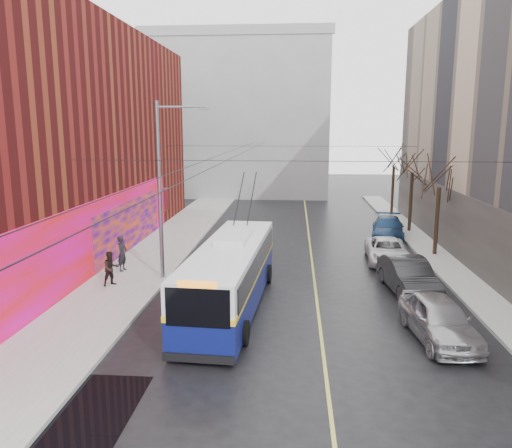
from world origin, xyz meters
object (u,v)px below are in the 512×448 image
Objects in this scene: parked_car_c at (387,251)px; following_car at (254,237)px; trolleybus at (230,274)px; tree_mid at (413,162)px; parked_car_b at (408,276)px; parked_car_a at (439,319)px; pedestrian_b at (111,268)px; streetlight_pole at (163,186)px; pedestrian_a at (122,253)px; tree_far at (394,158)px; tree_near at (440,175)px; parked_car_d at (388,228)px.

parked_car_c is 1.04× the size of following_car.
tree_mid is at bearing 59.44° from trolleybus.
following_car is (-7.98, 8.02, -0.02)m from parked_car_b.
parked_car_a is at bearing -96.85° from parked_car_b.
pedestrian_b is (-14.22, 4.92, 0.19)m from parked_car_a.
streetlight_pole reaches higher than following_car.
trolleybus reaches higher than parked_car_a.
pedestrian_a is (-14.54, 7.44, 0.29)m from parked_car_a.
tree_far is 26.31m from pedestrian_a.
tree_far is 1.33× the size of parked_car_c.
trolleybus reaches higher than pedestrian_a.
parked_car_c is 15.44m from pedestrian_b.
trolleybus reaches higher than pedestrian_b.
parked_car_c is (-3.16, -1.63, -4.29)m from tree_near.
parked_car_a is 15.56m from following_car.
tree_near is 0.96× the size of tree_mid.
parked_car_d is (-2.00, -9.35, -4.38)m from tree_far.
parked_car_c is (-3.16, -8.63, -4.57)m from tree_mid.
parked_car_a is 16.33m from pedestrian_a.
tree_mid is at bearing 90.00° from tree_near.
streetlight_pole is 1.41× the size of tree_near.
tree_near is at bearing 30.66° from parked_car_c.
tree_far reaches higher than parked_car_b.
pedestrian_b is at bearing 154.94° from parked_car_a.
parked_car_b is at bearing 83.46° from parked_car_a.
trolleybus is at bearing -99.08° from following_car.
streetlight_pole is 13.41m from parked_car_c.
trolleybus is at bearing -118.29° from pedestrian_a.
tree_far is 3.88× the size of pedestrian_b.
tree_far is 1.39× the size of following_car.
streetlight_pole is at bearing -131.28° from parked_car_d.
trolleybus is 2.45× the size of following_car.
pedestrian_b is (-17.42, -7.54, -3.98)m from tree_near.
tree_near is 13.52m from parked_car_a.
streetlight_pole is 16.28m from tree_near.
tree_mid reaches higher than trolleybus.
following_car is (-7.96, 2.56, 0.12)m from parked_car_c.
tree_far is 26.51m from trolleybus.
streetlight_pole is at bearing -127.12° from tree_far.
streetlight_pole reaches higher than parked_car_d.
tree_mid reaches higher than following_car.
tree_mid is 21.82m from pedestrian_a.
parked_car_a is at bearing -104.40° from tree_near.
tree_far is at bearing 41.39° from following_car.
pedestrian_a is at bearing 147.44° from trolleybus.
tree_far is 21.76m from parked_car_b.
pedestrian_b is at bearing 175.52° from parked_car_b.
pedestrian_b is at bearing -134.83° from following_car.
parked_car_d is at bearing 113.26° from tree_near.
parked_car_c is at bearing -22.09° from pedestrian_b.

